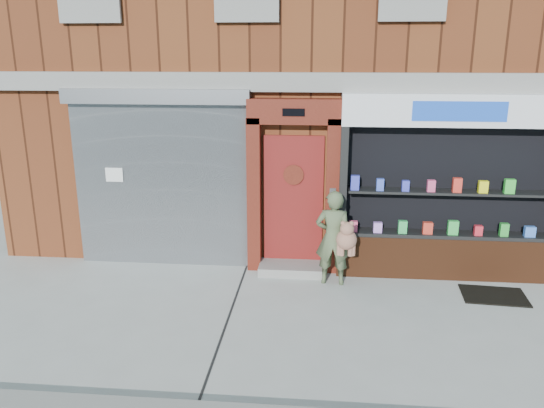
# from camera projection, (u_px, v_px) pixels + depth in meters

# --- Properties ---
(ground) EXTENTS (80.00, 80.00, 0.00)m
(ground) POSITION_uv_depth(u_px,v_px,m) (339.00, 323.00, 7.31)
(ground) COLOR #9E9E99
(ground) RESTS_ON ground
(building) EXTENTS (12.00, 8.16, 8.00)m
(building) POSITION_uv_depth(u_px,v_px,m) (337.00, 34.00, 11.96)
(building) COLOR #5C2A15
(building) RESTS_ON ground
(shutter_bay) EXTENTS (3.10, 0.30, 3.04)m
(shutter_bay) POSITION_uv_depth(u_px,v_px,m) (161.00, 168.00, 8.95)
(shutter_bay) COLOR gray
(shutter_bay) RESTS_ON ground
(red_door_bay) EXTENTS (1.52, 0.58, 2.90)m
(red_door_bay) POSITION_uv_depth(u_px,v_px,m) (293.00, 187.00, 8.76)
(red_door_bay) COLOR #4C150D
(red_door_bay) RESTS_ON ground
(pharmacy_bay) EXTENTS (3.50, 0.41, 3.00)m
(pharmacy_bay) POSITION_uv_depth(u_px,v_px,m) (448.00, 196.00, 8.52)
(pharmacy_bay) COLOR #542813
(pharmacy_bay) RESTS_ON ground
(woman) EXTENTS (0.66, 0.53, 1.55)m
(woman) POSITION_uv_depth(u_px,v_px,m) (335.00, 238.00, 8.36)
(woman) COLOR #4F5D3D
(woman) RESTS_ON ground
(doormat) EXTENTS (0.99, 0.73, 0.02)m
(doormat) POSITION_uv_depth(u_px,v_px,m) (494.00, 296.00, 8.12)
(doormat) COLOR black
(doormat) RESTS_ON ground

